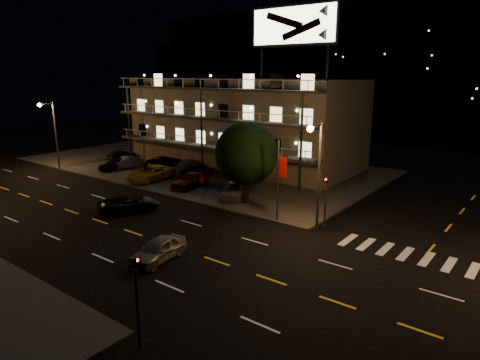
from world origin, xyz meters
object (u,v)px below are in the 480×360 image
Objects in this scene: lot_car_4 at (235,189)px; road_car_west at (129,204)px; tree at (246,155)px; lot_car_7 at (191,165)px; lot_car_2 at (151,173)px; road_car_east at (158,250)px.

lot_car_4 is 9.48m from road_car_west.
road_car_west is (-4.76, -8.19, -0.22)m from lot_car_4.
tree reaches higher than lot_car_7.
lot_car_2 is at bearing 80.50° from lot_car_7.
lot_car_4 is (11.03, 0.28, -0.00)m from lot_car_2.
lot_car_7 is 1.13× the size of road_car_east.
road_car_east is at bearing -95.42° from lot_car_4.
lot_car_2 reaches higher than road_car_east.
lot_car_2 is 1.23× the size of lot_car_4.
tree is 1.51× the size of lot_car_7.
lot_car_7 is at bearing -41.71° from road_car_west.
road_car_west is at bearing 105.25° from lot_car_7.
lot_car_2 is at bearing 157.67° from lot_car_4.
road_car_west is (-9.14, 5.02, -0.01)m from road_car_east.
tree is 10.64m from road_car_west.
road_car_east is at bearing -78.11° from tree.
tree is 13.21m from lot_car_2.
lot_car_4 is 1.09× the size of road_car_east.
lot_car_4 is at bearing -0.69° from lot_car_2.
road_car_east is 10.42m from road_car_west.
lot_car_2 is 10.10m from road_car_west.
road_car_west is (6.27, -7.92, -0.22)m from lot_car_2.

